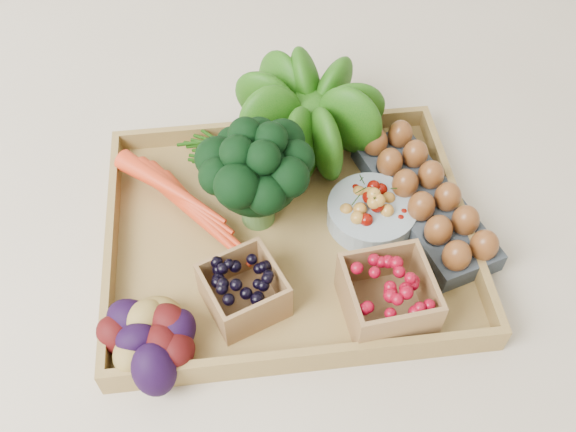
{
  "coord_description": "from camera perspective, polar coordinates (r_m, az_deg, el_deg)",
  "views": [
    {
      "loc": [
        -0.07,
        -0.59,
        0.82
      ],
      "look_at": [
        0.0,
        0.0,
        0.06
      ],
      "focal_mm": 40.0,
      "sensor_mm": 36.0,
      "label": 1
    }
  ],
  "objects": [
    {
      "name": "carrots",
      "position": [
        1.02,
        -9.18,
        1.44
      ],
      "size": [
        0.24,
        0.17,
        0.06
      ],
      "primitive_type": null,
      "color": "red",
      "rests_on": "tray"
    },
    {
      "name": "tray",
      "position": [
        1.01,
        0.0,
        -1.85
      ],
      "size": [
        0.55,
        0.45,
        0.01
      ],
      "primitive_type": "cube",
      "color": "olive",
      "rests_on": "ground"
    },
    {
      "name": "egg_carton",
      "position": [
        1.04,
        11.9,
        1.15
      ],
      "size": [
        0.18,
        0.31,
        0.03
      ],
      "primitive_type": "cube",
      "rotation": [
        0.0,
        0.0,
        0.29
      ],
      "color": "#343B43",
      "rests_on": "tray"
    },
    {
      "name": "cherry_bowl",
      "position": [
        1.01,
        7.42,
        0.25
      ],
      "size": [
        0.14,
        0.14,
        0.04
      ],
      "primitive_type": "cylinder",
      "color": "#8C9EA5",
      "rests_on": "tray"
    },
    {
      "name": "broccoli",
      "position": [
        0.97,
        -2.8,
        2.31
      ],
      "size": [
        0.17,
        0.17,
        0.14
      ],
      "primitive_type": null,
      "color": "black",
      "rests_on": "tray"
    },
    {
      "name": "ground",
      "position": [
        1.01,
        0.0,
        -2.1
      ],
      "size": [
        4.0,
        4.0,
        0.0
      ],
      "primitive_type": "plane",
      "color": "beige",
      "rests_on": "ground"
    },
    {
      "name": "lettuce",
      "position": [
        1.07,
        2.12,
        9.82
      ],
      "size": [
        0.17,
        0.17,
        0.17
      ],
      "primitive_type": "sphere",
      "color": "#0D470B",
      "rests_on": "tray"
    },
    {
      "name": "punnet_blackberry",
      "position": [
        0.9,
        -3.97,
        -6.61
      ],
      "size": [
        0.13,
        0.13,
        0.07
      ],
      "primitive_type": "cube",
      "rotation": [
        0.0,
        0.0,
        0.38
      ],
      "color": "black",
      "rests_on": "tray"
    },
    {
      "name": "punnet_raspberry",
      "position": [
        0.9,
        8.85,
        -7.03
      ],
      "size": [
        0.13,
        0.13,
        0.08
      ],
      "primitive_type": "cube",
      "rotation": [
        0.0,
        0.0,
        0.1
      ],
      "color": "maroon",
      "rests_on": "tray"
    },
    {
      "name": "potatoes",
      "position": [
        0.88,
        -11.92,
        -9.84
      ],
      "size": [
        0.15,
        0.15,
        0.09
      ],
      "primitive_type": null,
      "color": "#380909",
      "rests_on": "tray"
    }
  ]
}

